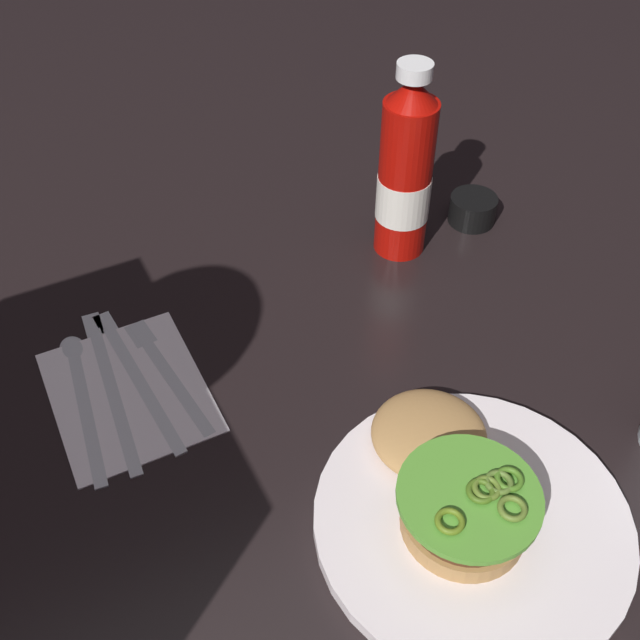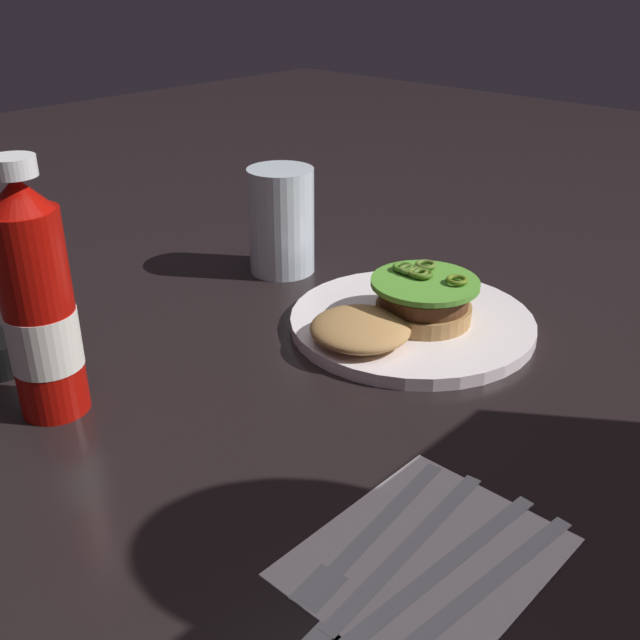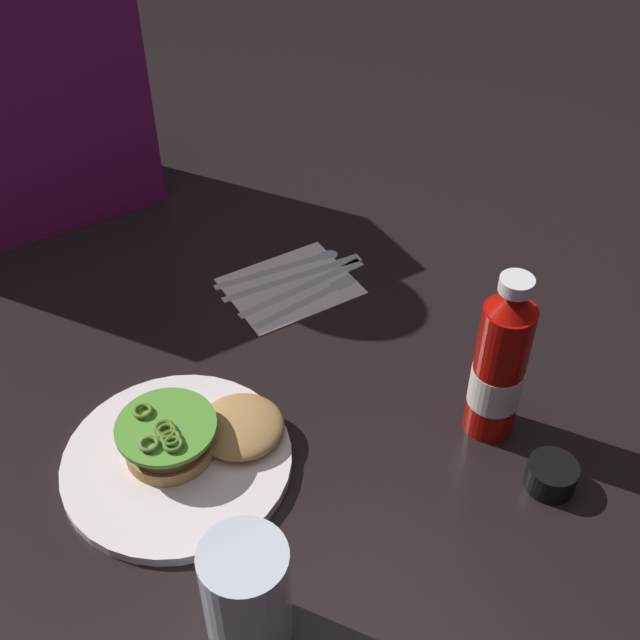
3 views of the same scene
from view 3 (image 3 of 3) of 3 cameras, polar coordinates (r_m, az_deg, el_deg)
name	(u,v)px [view 3 (image 3 of 3)]	position (r m, az deg, el deg)	size (l,w,h in m)	color
ground_plane	(253,431)	(0.99, -4.70, -7.73)	(3.00, 3.00, 0.00)	black
dinner_plate	(176,459)	(0.97, -10.02, -9.51)	(0.26, 0.26, 0.01)	white
burger_sandwich	(195,434)	(0.95, -8.71, -7.85)	(0.19, 0.13, 0.05)	#AF8049
ketchup_bottle	(499,367)	(0.94, 12.40, -3.21)	(0.06, 0.06, 0.23)	#AA0C06
water_glass	(247,595)	(0.79, -5.12, -18.57)	(0.08, 0.08, 0.13)	silver
condiment_cup	(551,475)	(0.96, 15.84, -10.39)	(0.06, 0.06, 0.03)	black
napkin	(290,286)	(1.18, -2.09, 2.41)	(0.18, 0.14, 0.00)	white
fork_utensil	(315,295)	(1.16, -0.34, 1.74)	(0.17, 0.04, 0.00)	silver
steak_knife	(310,282)	(1.18, -0.69, 2.64)	(0.21, 0.03, 0.00)	silver
butter_knife	(302,273)	(1.20, -1.25, 3.28)	(0.22, 0.03, 0.00)	silver
spoon_utensil	(295,263)	(1.22, -1.79, 4.01)	(0.20, 0.04, 0.00)	silver
diner_person	(1,65)	(1.29, -21.37, 16.25)	(0.37, 0.16, 0.57)	#771965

